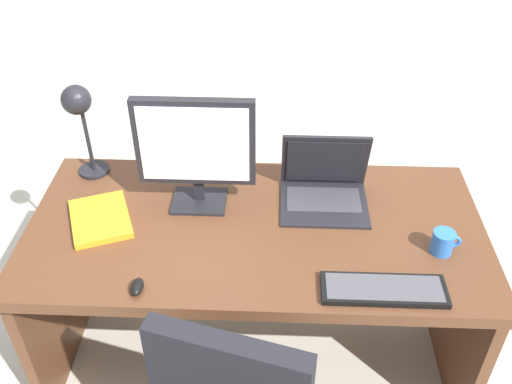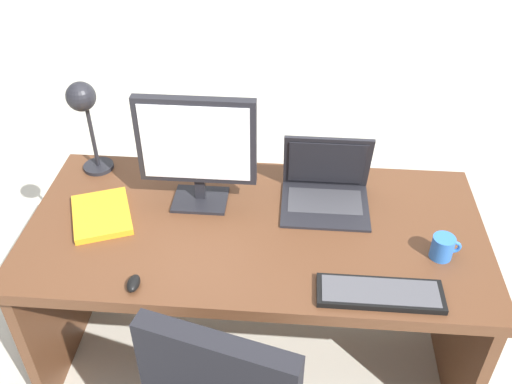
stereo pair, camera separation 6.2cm
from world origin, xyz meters
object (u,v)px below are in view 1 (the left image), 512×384
coffee_mug (443,242)px  desk (256,256)px  monitor (195,147)px  desk_lamp (79,112)px  mouse (137,287)px  book (100,219)px  laptop (324,179)px  keyboard (384,290)px

coffee_mug → desk: bearing=166.6°
monitor → desk_lamp: monitor is taller
mouse → desk_lamp: 0.73m
desk → book: size_ratio=5.21×
monitor → mouse: 0.52m
desk → monitor: monitor is taller
desk_lamp → desk: bearing=-19.7°
book → desk: bearing=4.4°
coffee_mug → desk_lamp: bearing=163.3°
desk → laptop: size_ratio=5.07×
desk → keyboard: keyboard is taller
monitor → coffee_mug: monitor is taller
laptop → desk_lamp: 0.94m
desk_lamp → book: (0.10, -0.28, -0.27)m
laptop → keyboard: laptop is taller
desk → desk_lamp: desk_lamp is taller
coffee_mug → monitor: bearing=164.8°
desk_lamp → keyboard: bearing=-28.4°
laptop → keyboard: bearing=-71.4°
laptop → monitor: bearing=-172.6°
desk → keyboard: (0.41, -0.34, 0.20)m
keyboard → desk: bearing=140.2°
desk → coffee_mug: 0.69m
desk → monitor: 0.49m
keyboard → coffee_mug: bearing=41.3°
mouse → desk_lamp: size_ratio=0.18×
monitor → desk_lamp: (-0.45, 0.16, 0.04)m
laptop → book: size_ratio=1.03×
mouse → book: size_ratio=0.23×
monitor → laptop: (0.46, 0.06, -0.17)m
desk → coffee_mug: (0.63, -0.15, 0.23)m
desk → coffee_mug: bearing=-13.4°
desk → laptop: (0.25, 0.14, 0.27)m
desk → keyboard: size_ratio=4.18×
keyboard → laptop: bearing=108.6°
monitor → mouse: (-0.14, -0.45, -0.23)m
laptop → book: bearing=-167.1°
coffee_mug → book: bearing=174.9°
desk_lamp → laptop: bearing=-6.0°
keyboard → book: 1.01m
laptop → coffee_mug: bearing=-37.3°
monitor → coffee_mug: bearing=-15.2°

